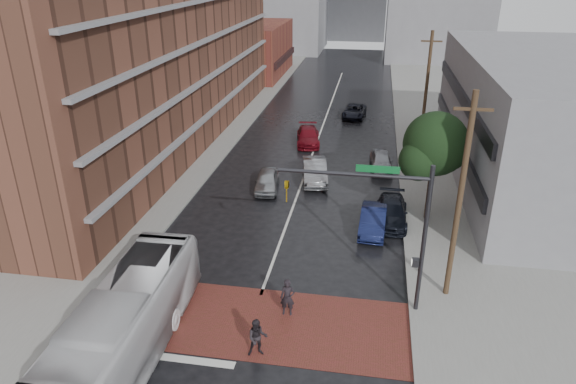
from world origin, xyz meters
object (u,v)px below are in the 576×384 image
(transit_bus, at_px, (122,330))
(car_travel_b, at_px, (315,171))
(pedestrian_b, at_px, (257,338))
(car_travel_c, at_px, (308,136))
(car_parked_near, at_px, (373,220))
(car_parked_mid, at_px, (391,212))
(pedestrian_a, at_px, (287,298))
(car_parked_far, at_px, (381,161))
(suv_travel, at_px, (354,111))
(car_travel_a, at_px, (267,181))

(transit_bus, relative_size, car_travel_b, 2.41)
(pedestrian_b, bearing_deg, car_travel_c, 77.58)
(car_parked_near, bearing_deg, transit_bus, -124.18)
(car_parked_near, distance_m, car_parked_mid, 1.75)
(pedestrian_a, bearing_deg, transit_bus, -147.69)
(pedestrian_a, xyz_separation_m, car_travel_c, (-2.24, 24.02, -0.21))
(pedestrian_b, bearing_deg, car_parked_mid, 51.13)
(car_parked_near, xyz_separation_m, car_parked_far, (0.44, 10.24, -0.01))
(pedestrian_a, distance_m, suv_travel, 33.34)
(car_travel_b, distance_m, car_parked_mid, 7.87)
(pedestrian_b, xyz_separation_m, car_travel_a, (-3.03, 16.44, -0.19))
(transit_bus, xyz_separation_m, car_parked_far, (9.98, 23.03, -0.92))
(pedestrian_a, relative_size, car_travel_b, 0.38)
(transit_bus, xyz_separation_m, suv_travel, (7.20, 37.41, -0.97))
(pedestrian_a, xyz_separation_m, suv_travel, (1.34, 33.31, -0.27))
(car_travel_c, xyz_separation_m, suv_travel, (3.58, 9.30, -0.06))
(pedestrian_b, distance_m, car_travel_c, 26.87)
(car_travel_b, distance_m, car_parked_far, 5.75)
(car_travel_b, height_order, suv_travel, car_travel_b)
(car_travel_a, height_order, suv_travel, car_travel_a)
(pedestrian_b, relative_size, car_travel_b, 0.36)
(car_travel_a, relative_size, car_parked_far, 0.97)
(transit_bus, bearing_deg, suv_travel, 77.69)
(pedestrian_a, height_order, pedestrian_b, pedestrian_a)
(suv_travel, distance_m, car_parked_far, 14.65)
(transit_bus, height_order, pedestrian_b, transit_bus)
(car_parked_mid, bearing_deg, pedestrian_a, -114.56)
(transit_bus, xyz_separation_m, car_travel_a, (2.08, 17.73, -0.94))
(transit_bus, height_order, car_travel_b, transit_bus)
(pedestrian_a, relative_size, car_travel_a, 0.46)
(transit_bus, bearing_deg, car_parked_far, 65.14)
(car_travel_c, bearing_deg, pedestrian_b, -95.43)
(car_travel_a, bearing_deg, transit_bus, -103.03)
(transit_bus, xyz_separation_m, pedestrian_b, (5.11, 1.29, -0.75))
(car_travel_a, height_order, car_parked_far, car_parked_far)
(pedestrian_b, height_order, car_parked_far, pedestrian_b)
(transit_bus, distance_m, car_parked_near, 15.98)
(transit_bus, distance_m, car_travel_c, 28.36)
(suv_travel, bearing_deg, transit_bus, -95.77)
(car_parked_near, bearing_deg, car_travel_a, 149.02)
(car_parked_near, height_order, car_parked_far, car_parked_near)
(suv_travel, height_order, car_parked_far, car_parked_far)
(pedestrian_b, relative_size, car_parked_far, 0.42)
(transit_bus, bearing_deg, car_parked_near, 51.86)
(car_travel_a, bearing_deg, car_travel_b, 27.60)
(suv_travel, bearing_deg, pedestrian_a, -87.18)
(car_travel_a, bearing_deg, pedestrian_a, -80.85)
(transit_bus, xyz_separation_m, car_travel_c, (3.62, 28.11, -0.91))
(car_travel_c, distance_m, car_parked_far, 8.15)
(pedestrian_b, xyz_separation_m, suv_travel, (2.10, 36.12, -0.22))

